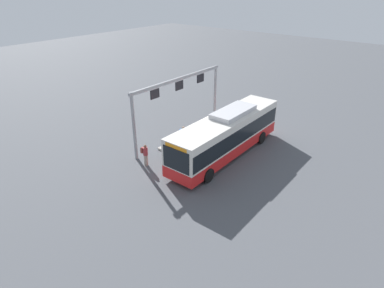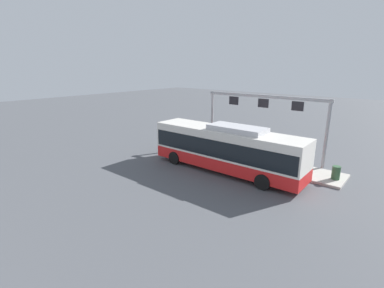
% 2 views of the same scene
% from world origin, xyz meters
% --- Properties ---
extents(ground_plane, '(120.00, 120.00, 0.00)m').
position_xyz_m(ground_plane, '(0.00, 0.00, 0.00)').
color(ground_plane, '#4C4F54').
extents(platform_curb, '(10.00, 2.80, 0.16)m').
position_xyz_m(platform_curb, '(-2.28, -3.22, 0.08)').
color(platform_curb, '#B2ADA3').
rests_on(platform_curb, ground).
extents(bus_main, '(11.45, 2.74, 3.46)m').
position_xyz_m(bus_main, '(-0.01, -0.00, 1.81)').
color(bus_main, red).
rests_on(bus_main, ground).
extents(person_boarding, '(0.39, 0.56, 1.67)m').
position_xyz_m(person_boarding, '(4.99, -3.59, 0.89)').
color(person_boarding, gray).
rests_on(person_boarding, ground).
extents(person_waiting_near, '(0.50, 0.60, 1.67)m').
position_xyz_m(person_waiting_near, '(3.19, -3.25, 0.89)').
color(person_waiting_near, '#476B4C').
rests_on(person_waiting_near, ground).
extents(person_waiting_mid, '(0.39, 0.56, 1.67)m').
position_xyz_m(person_waiting_mid, '(1.09, -3.31, 1.05)').
color(person_waiting_mid, '#476B4C').
rests_on(person_waiting_mid, platform_curb).
extents(platform_sign_gantry, '(10.49, 0.24, 5.20)m').
position_xyz_m(platform_sign_gantry, '(-0.32, -4.88, 3.81)').
color(platform_sign_gantry, gray).
rests_on(platform_sign_gantry, ground).
extents(trash_bin, '(0.52, 0.52, 0.90)m').
position_xyz_m(trash_bin, '(-6.66, -3.07, 0.61)').
color(trash_bin, '#2D5133').
rests_on(trash_bin, platform_curb).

